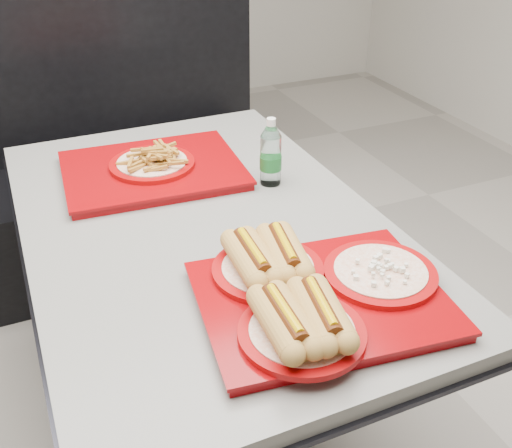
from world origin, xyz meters
name	(u,v)px	position (x,y,z in m)	size (l,w,h in m)	color
ground	(214,416)	(0.00, 0.00, 0.00)	(6.00, 6.00, 0.00)	#9B958B
diner_table	(206,271)	(0.00, 0.00, 0.58)	(0.92, 1.42, 0.75)	black
booth_bench	(124,171)	(0.00, 1.09, 0.40)	(1.30, 0.57, 1.35)	black
tray_near	(311,291)	(0.09, -0.43, 0.79)	(0.55, 0.47, 0.11)	#7E0306
tray_far	(152,166)	(-0.05, 0.31, 0.78)	(0.55, 0.44, 0.10)	#7E0306
water_bottle	(271,156)	(0.25, 0.12, 0.84)	(0.06, 0.06, 0.20)	silver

